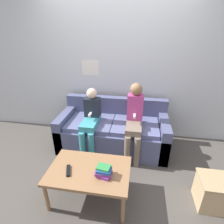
{
  "coord_description": "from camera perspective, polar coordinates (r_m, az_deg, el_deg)",
  "views": [
    {
      "loc": [
        0.39,
        -2.02,
        1.86
      ],
      "look_at": [
        0.0,
        0.39,
        0.71
      ],
      "focal_mm": 28.0,
      "sensor_mm": 36.0,
      "label": 1
    }
  ],
  "objects": [
    {
      "name": "couch",
      "position": [
        3.01,
        0.41,
        -6.25
      ],
      "size": [
        1.78,
        0.81,
        0.79
      ],
      "color": "#4C5175",
      "rests_on": "ground_plane"
    },
    {
      "name": "tv_remote",
      "position": [
        2.12,
        -14.08,
        -18.03
      ],
      "size": [
        0.1,
        0.17,
        0.02
      ],
      "rotation": [
        0.0,
        0.0,
        0.36
      ],
      "color": "black",
      "rests_on": "coffee_table"
    },
    {
      "name": "book_stack",
      "position": [
        1.99,
        -2.65,
        -18.81
      ],
      "size": [
        0.18,
        0.16,
        0.12
      ],
      "color": "#7A3389",
      "rests_on": "coffee_table"
    },
    {
      "name": "storage_box",
      "position": [
        2.48,
        31.12,
        -21.63
      ],
      "size": [
        0.44,
        0.34,
        0.38
      ],
      "color": "tan",
      "rests_on": "ground_plane"
    },
    {
      "name": "coffee_table",
      "position": [
        2.14,
        -7.44,
        -18.98
      ],
      "size": [
        0.93,
        0.6,
        0.42
      ],
      "color": "#8E6642",
      "rests_on": "ground_plane"
    },
    {
      "name": "wall_back",
      "position": [
        3.11,
        1.96,
        14.99
      ],
      "size": [
        8.0,
        0.07,
        2.6
      ],
      "color": "silver",
      "rests_on": "ground_plane"
    },
    {
      "name": "person_left",
      "position": [
        2.75,
        -7.01,
        -2.25
      ],
      "size": [
        0.24,
        0.56,
        1.05
      ],
      "color": "teal",
      "rests_on": "ground_plane"
    },
    {
      "name": "person_right",
      "position": [
        2.65,
        7.31,
        -1.95
      ],
      "size": [
        0.24,
        0.56,
        1.16
      ],
      "color": "#756656",
      "rests_on": "ground_plane"
    },
    {
      "name": "ground_plane",
      "position": [
        2.77,
        -1.35,
        -16.79
      ],
      "size": [
        10.0,
        10.0,
        0.0
      ],
      "primitive_type": "plane",
      "color": "#4C4742"
    }
  ]
}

